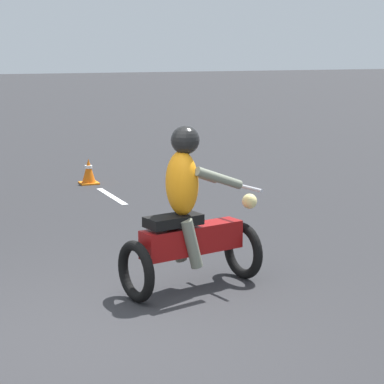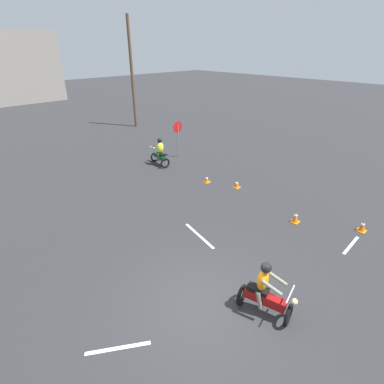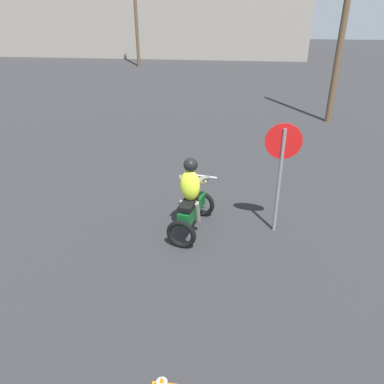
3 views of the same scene
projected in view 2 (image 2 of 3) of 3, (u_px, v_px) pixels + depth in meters
The scene contains 12 objects.
ground_plane at pixel (204, 305), 8.34m from camera, with size 120.00×120.00×0.00m, color #28282B.
motorcycle_rider_foreground at pixel (264, 292), 7.81m from camera, with size 0.93×1.56×1.66m.
motorcycle_rider_background at pixel (160, 153), 17.75m from camera, with size 0.90×1.56×1.66m.
stop_sign at pixel (178, 132), 18.60m from camera, with size 0.70×0.08×2.30m.
traffic_cone_near_left at pixel (207, 179), 15.69m from camera, with size 0.32×0.32×0.35m.
traffic_cone_near_right at pixel (362, 226), 11.56m from camera, with size 0.32×0.32×0.45m.
traffic_cone_mid_left at pixel (296, 217), 12.15m from camera, with size 0.32×0.32×0.46m.
traffic_cone_far_center at pixel (237, 184), 15.11m from camera, with size 0.32×0.32×0.37m.
lane_stripe_e at pixel (351, 245), 10.84m from camera, with size 0.10×1.43×0.01m, color silver.
lane_stripe_n at pixel (199, 236), 11.38m from camera, with size 0.10×1.90×0.01m, color silver.
lane_stripe_nw at pixel (118, 348), 7.16m from camera, with size 0.10×1.55×0.01m, color silver.
utility_pole_near at pixel (132, 74), 24.63m from camera, with size 0.24×0.24×8.64m, color brown.
Camera 2 is at (-4.49, -4.11, 6.54)m, focal length 28.00 mm.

